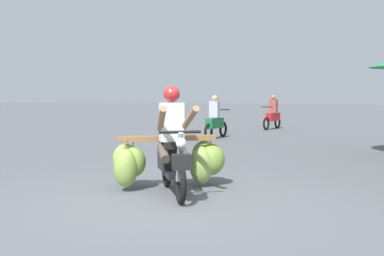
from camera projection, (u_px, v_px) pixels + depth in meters
The scene contains 4 objects.
ground_plane at pixel (162, 206), 6.19m from camera, with size 120.00×120.00×0.00m, color #56595E.
motorbike_main_loaded at pixel (171, 157), 7.23m from camera, with size 1.83×1.98×1.58m.
motorbike_distant_ahead_left at pixel (273, 115), 19.29m from camera, with size 0.68×1.57×1.40m.
motorbike_distant_ahead_right at pixel (215, 121), 15.32m from camera, with size 0.59×1.60×1.40m.
Camera 1 is at (2.07, -5.75, 1.47)m, focal length 44.49 mm.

